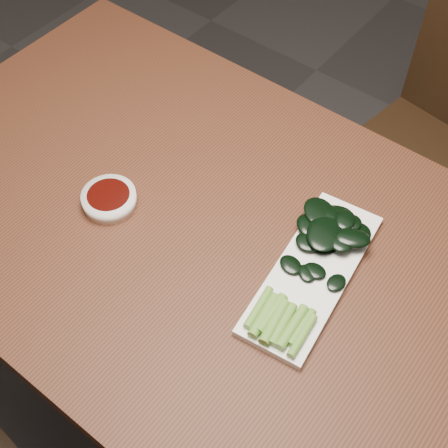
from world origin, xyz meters
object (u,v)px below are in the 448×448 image
(table, at_px, (224,259))
(chair_far, at_px, (444,142))
(gai_lan, at_px, (316,255))
(serving_plate, at_px, (312,273))
(sauce_bowl, at_px, (109,199))

(table, height_order, chair_far, chair_far)
(table, height_order, gai_lan, gai_lan)
(chair_far, bearing_deg, serving_plate, -79.81)
(sauce_bowl, bearing_deg, serving_plate, 14.41)
(serving_plate, relative_size, gai_lan, 1.08)
(sauce_bowl, distance_m, serving_plate, 0.40)
(serving_plate, bearing_deg, sauce_bowl, -165.59)
(chair_far, xyz_separation_m, serving_plate, (0.02, -0.72, 0.27))
(chair_far, height_order, serving_plate, chair_far)
(chair_far, xyz_separation_m, gai_lan, (0.01, -0.70, 0.29))
(chair_far, height_order, gai_lan, chair_far)
(chair_far, distance_m, gai_lan, 0.75)
(gai_lan, bearing_deg, sauce_bowl, -161.69)
(chair_far, relative_size, sauce_bowl, 8.80)
(table, bearing_deg, gai_lan, 18.29)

